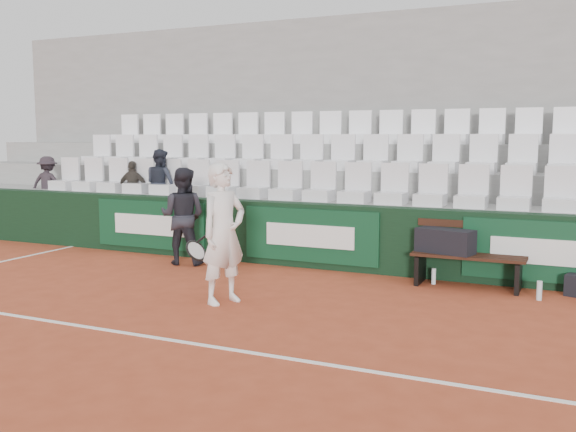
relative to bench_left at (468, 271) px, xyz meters
The scene contains 19 objects.
ground 4.23m from the bench_left, 121.67° to the right, with size 80.00×80.00×0.00m, color #AB4426.
court_baseline 4.23m from the bench_left, 121.67° to the right, with size 18.00×0.06×0.01m, color white.
back_barrier 2.20m from the bench_left, 169.60° to the left, with size 18.00×0.34×1.00m.
grandstand_tier_front 2.46m from the bench_left, 155.13° to the left, with size 18.00×0.95×1.00m, color #999996.
grandstand_tier_mid 3.01m from the bench_left, 138.28° to the left, with size 18.00×0.95×1.45m, color #959592.
grandstand_tier_back 3.74m from the bench_left, 127.15° to the left, with size 18.00×0.95×1.90m, color gray.
grandstand_rear_wall 4.63m from the bench_left, 121.98° to the left, with size 18.00×0.30×4.40m, color gray.
seat_row_front 2.62m from the bench_left, 158.96° to the left, with size 11.90×0.44×0.63m, color silver.
seat_row_mid 3.25m from the bench_left, 140.90° to the left, with size 11.90×0.44×0.63m, color white.
seat_row_back 4.06m from the bench_left, 128.86° to the left, with size 11.90×0.44×0.63m, color white.
bench_left is the anchor object (origin of this frame).
sports_bag_left 0.50m from the bench_left, behind, with size 0.77×0.33×0.33m, color black.
water_bottle_near 0.47m from the bench_left, behind, with size 0.06×0.06×0.22m, color silver.
water_bottle_far 1.00m from the bench_left, 20.61° to the right, with size 0.07×0.07×0.24m, color silver.
tennis_player 3.39m from the bench_left, 141.37° to the right, with size 0.80×0.74×1.72m.
ball_kid 4.46m from the bench_left, behind, with size 0.75×0.59×1.55m, color black.
spectator_a 8.55m from the bench_left, behind, with size 0.71×0.41×1.09m, color #282026.
spectator_b 6.48m from the bench_left, behind, with size 0.61×0.25×1.04m, color #36312B.
spectator_c 5.90m from the bench_left, behind, with size 0.61×0.48×1.26m, color #212632.
Camera 1 is at (3.53, -5.18, 2.03)m, focal length 40.00 mm.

